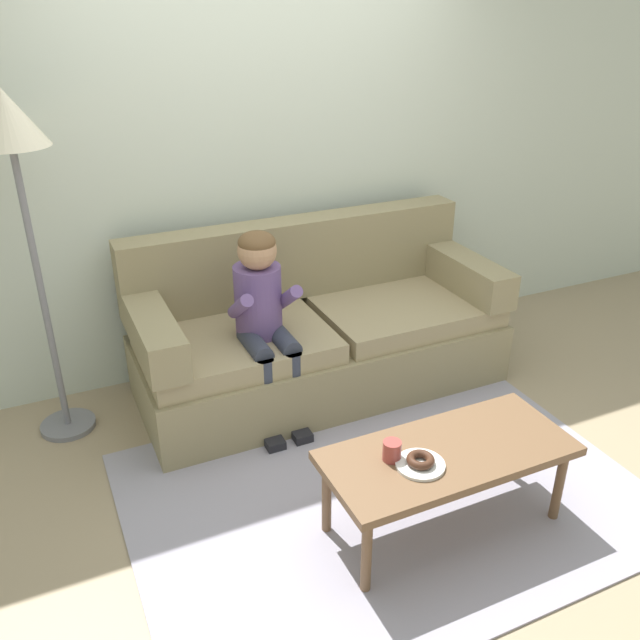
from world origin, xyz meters
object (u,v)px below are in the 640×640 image
coffee_table (448,458)px  couch (317,333)px  mug (392,451)px  floor_lamp (14,155)px  toy_controller (481,422)px  person_child (263,311)px  donut (421,460)px

coffee_table → couch: bearing=89.8°
mug → floor_lamp: floor_lamp is taller
couch → toy_controller: size_ratio=9.66×
couch → person_child: size_ratio=1.98×
coffee_table → mug: 0.28m
toy_controller → couch: bearing=93.8°
person_child → toy_controller: person_child is taller
couch → floor_lamp: 1.91m
person_child → floor_lamp: 1.42m
coffee_table → person_child: bearing=109.2°
donut → floor_lamp: size_ratio=0.07×
donut → couch: bearing=82.9°
coffee_table → mug: size_ratio=12.42×
couch → floor_lamp: size_ratio=1.19×
couch → donut: size_ratio=18.20×
couch → mug: couch is taller
coffee_table → toy_controller: 0.93m
donut → toy_controller: bearing=36.3°
couch → mug: 1.37m
donut → toy_controller: 1.11m
mug → toy_controller: mug is taller
couch → floor_lamp: bearing=174.4°
person_child → mug: bearing=-82.4°
coffee_table → donut: bearing=-166.0°
donut → floor_lamp: (-1.31, 1.58, 1.08)m
couch → person_child: bearing=-153.0°
floor_lamp → person_child: bearing=-18.4°
person_child → mug: person_child is taller
couch → toy_controller: couch is taller
coffee_table → person_child: 1.28m
person_child → toy_controller: bearing=-30.1°
mug → toy_controller: (0.91, 0.52, -0.45)m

